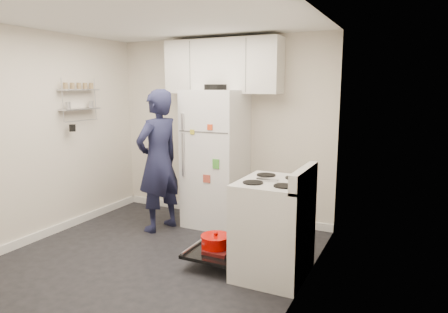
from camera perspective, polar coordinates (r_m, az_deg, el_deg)
The scene contains 7 objects.
room at distance 4.28m, azimuth -10.01°, elevation 1.34°, with size 3.21×3.21×2.51m.
electric_range at distance 3.99m, azimuth 6.92°, elevation -10.21°, with size 0.66×0.76×1.10m.
open_oven_door at distance 4.28m, azimuth -0.94°, elevation -12.64°, with size 0.55×0.71×0.23m.
refrigerator at distance 5.30m, azimuth -1.16°, elevation -0.19°, with size 0.72×0.74×1.87m.
upper_cabinets at distance 5.38m, azimuth -0.20°, elevation 12.73°, with size 1.60×0.33×0.70m, color silver.
wall_shelf_rack at distance 5.56m, azimuth -20.00°, elevation 7.68°, with size 0.14×0.60×0.61m.
person at distance 5.15m, azimuth -9.35°, elevation -0.63°, with size 0.66×0.43×1.81m, color #191B38.
Camera 1 is at (2.45, -3.40, 1.83)m, focal length 32.00 mm.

